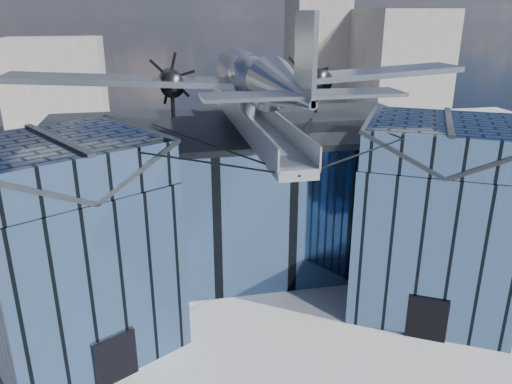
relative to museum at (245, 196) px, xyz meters
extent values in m
plane|color=#949498|center=(0.00, -5.82, -5.54)|extent=(120.00, 120.00, 0.00)
cube|color=#436189|center=(0.00, 3.18, -0.79)|extent=(28.00, 14.00, 9.50)
cube|color=#26292D|center=(0.00, 3.18, 4.16)|extent=(28.00, 14.00, 0.40)
cube|color=#436189|center=(-10.50, -6.82, -0.79)|extent=(11.79, 11.43, 9.50)
cube|color=#436189|center=(-10.50, -6.82, 5.06)|extent=(11.56, 11.20, 2.20)
cube|color=#26292D|center=(-12.45, -7.94, 5.06)|extent=(7.98, 9.23, 2.40)
cube|color=#26292D|center=(-8.55, -5.69, 5.06)|extent=(7.98, 9.23, 2.40)
cube|color=#26292D|center=(-10.50, -6.82, 6.21)|extent=(4.30, 7.10, 0.18)
cube|color=black|center=(-8.48, -10.33, -4.24)|extent=(2.03, 1.32, 2.60)
cube|color=black|center=(-6.60, -4.57, -0.79)|extent=(0.34, 0.34, 9.50)
cube|color=#436189|center=(10.50, -6.82, -0.79)|extent=(11.79, 11.43, 9.50)
cube|color=#436189|center=(10.50, -6.82, 5.06)|extent=(11.56, 11.20, 2.20)
cube|color=#26292D|center=(8.55, -5.69, 5.06)|extent=(7.98, 9.23, 2.40)
cube|color=#26292D|center=(12.45, -7.94, 5.06)|extent=(7.98, 9.23, 2.40)
cube|color=#26292D|center=(10.50, -6.82, 6.21)|extent=(4.30, 7.10, 0.18)
cube|color=black|center=(8.48, -10.33, -4.24)|extent=(2.03, 1.32, 2.60)
cube|color=black|center=(6.60, -4.57, -0.79)|extent=(0.34, 0.34, 9.50)
cube|color=#989DA5|center=(0.00, -2.32, 5.56)|extent=(1.80, 21.00, 0.50)
cube|color=#989DA5|center=(-0.90, -2.32, 6.21)|extent=(0.08, 21.00, 1.10)
cube|color=#989DA5|center=(0.90, -2.32, 6.21)|extent=(0.08, 21.00, 1.10)
cylinder|color=#989DA5|center=(0.00, 7.18, 4.89)|extent=(0.44, 0.44, 1.35)
cylinder|color=#989DA5|center=(0.00, 1.18, 4.89)|extent=(0.44, 0.44, 1.35)
cylinder|color=#989DA5|center=(0.00, -2.82, 4.89)|extent=(0.44, 0.44, 1.35)
cylinder|color=#989DA5|center=(0.00, -1.82, 6.51)|extent=(0.70, 0.70, 1.40)
cylinder|color=black|center=(-5.25, -9.82, 5.86)|extent=(10.55, 6.08, 0.69)
cylinder|color=black|center=(5.25, -9.82, 5.86)|extent=(10.55, 6.08, 0.69)
cylinder|color=black|center=(-3.00, -4.32, 5.01)|extent=(6.09, 17.04, 1.19)
cylinder|color=black|center=(3.00, -4.32, 5.01)|extent=(6.09, 17.04, 1.19)
cylinder|color=#9DA2A9|center=(0.00, -1.82, 8.46)|extent=(2.50, 11.00, 2.50)
sphere|color=#9DA2A9|center=(0.00, 3.68, 8.46)|extent=(2.50, 2.50, 2.50)
cube|color=black|center=(0.00, 2.68, 9.15)|extent=(1.60, 1.40, 0.50)
cone|color=#9DA2A9|center=(0.00, -10.82, 8.76)|extent=(2.50, 7.00, 2.50)
cube|color=#9DA2A9|center=(0.00, -13.12, 10.36)|extent=(0.18, 2.40, 3.40)
cube|color=#9DA2A9|center=(0.00, -13.02, 8.96)|extent=(8.00, 1.80, 0.14)
cube|color=#9DA2A9|center=(-7.00, -0.82, 8.16)|extent=(14.00, 3.20, 1.08)
cylinder|color=black|center=(-4.60, -0.22, 7.91)|extent=(1.44, 3.20, 1.44)
cone|color=black|center=(-4.60, 1.58, 7.91)|extent=(0.70, 0.70, 0.70)
cube|color=black|center=(-4.60, 1.73, 7.91)|extent=(1.05, 0.06, 3.33)
cube|color=black|center=(-4.60, 1.73, 7.91)|extent=(2.53, 0.06, 2.53)
cube|color=black|center=(-4.60, 1.73, 7.91)|extent=(3.33, 0.06, 1.05)
cylinder|color=black|center=(-4.60, -0.82, 6.69)|extent=(0.24, 0.24, 1.75)
cube|color=#9DA2A9|center=(7.00, -0.82, 8.16)|extent=(14.00, 3.20, 1.08)
cylinder|color=black|center=(4.60, -0.22, 7.91)|extent=(1.44, 3.20, 1.44)
cone|color=black|center=(4.60, 1.58, 7.91)|extent=(0.70, 0.70, 0.70)
cube|color=black|center=(4.60, 1.73, 7.91)|extent=(1.05, 0.06, 3.33)
cube|color=black|center=(4.60, 1.73, 7.91)|extent=(2.53, 0.06, 2.53)
cube|color=black|center=(4.60, 1.73, 7.91)|extent=(3.33, 0.06, 1.05)
cylinder|color=black|center=(4.60, -0.82, 6.69)|extent=(0.24, 0.24, 1.75)
cube|color=gray|center=(32.00, 42.18, 3.46)|extent=(12.00, 14.00, 18.00)
cube|color=gray|center=(-20.00, 49.18, 1.46)|extent=(14.00, 10.00, 14.00)
cube|color=gray|center=(22.00, 52.18, 7.46)|extent=(9.00, 9.00, 26.00)
camera|label=1|loc=(-5.75, -31.81, 12.00)|focal=35.00mm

